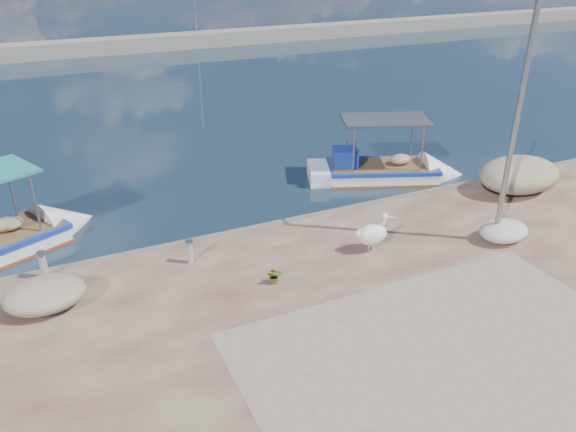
% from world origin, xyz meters
% --- Properties ---
extents(ground, '(1400.00, 1400.00, 0.00)m').
position_xyz_m(ground, '(0.00, 0.00, 0.00)').
color(ground, '#162635').
rests_on(ground, ground).
extents(quay_patch, '(9.00, 7.00, 0.01)m').
position_xyz_m(quay_patch, '(1.00, -3.00, 0.50)').
color(quay_patch, gray).
rests_on(quay_patch, quay).
extents(breakwater, '(120.00, 2.20, 7.50)m').
position_xyz_m(breakwater, '(-0.00, 40.00, 0.60)').
color(breakwater, gray).
rests_on(breakwater, ground).
extents(boat_right, '(6.21, 3.97, 2.84)m').
position_xyz_m(boat_right, '(5.84, 7.72, 0.22)').
color(boat_right, white).
rests_on(boat_right, ground).
extents(pelican, '(1.23, 0.83, 1.18)m').
position_xyz_m(pelican, '(1.93, 2.21, 1.05)').
color(pelican, tan).
rests_on(pelican, quay).
extents(lamp_post, '(0.44, 0.96, 7.00)m').
position_xyz_m(lamp_post, '(5.58, 1.23, 3.80)').
color(lamp_post, gray).
rests_on(lamp_post, quay).
extents(bollard_near, '(0.22, 0.22, 0.68)m').
position_xyz_m(bollard_near, '(-2.99, 3.76, 0.87)').
color(bollard_near, gray).
rests_on(bollard_near, quay).
extents(bollard_far, '(0.26, 0.26, 0.78)m').
position_xyz_m(bollard_far, '(-6.69, 4.60, 0.92)').
color(bollard_far, gray).
rests_on(bollard_far, quay).
extents(potted_plant, '(0.48, 0.45, 0.43)m').
position_xyz_m(potted_plant, '(-1.29, 1.86, 0.72)').
color(potted_plant, '#33722D').
rests_on(potted_plant, quay).
extents(net_pile_d, '(1.56, 1.17, 0.58)m').
position_xyz_m(net_pile_d, '(5.81, 1.13, 0.79)').
color(net_pile_d, beige).
rests_on(net_pile_d, quay).
extents(net_pile_c, '(3.08, 2.20, 1.21)m').
position_xyz_m(net_pile_c, '(8.93, 3.72, 1.10)').
color(net_pile_c, tan).
rests_on(net_pile_c, quay).
extents(net_pile_b, '(1.91, 1.49, 0.74)m').
position_xyz_m(net_pile_b, '(-6.75, 3.18, 0.87)').
color(net_pile_b, tan).
rests_on(net_pile_b, quay).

